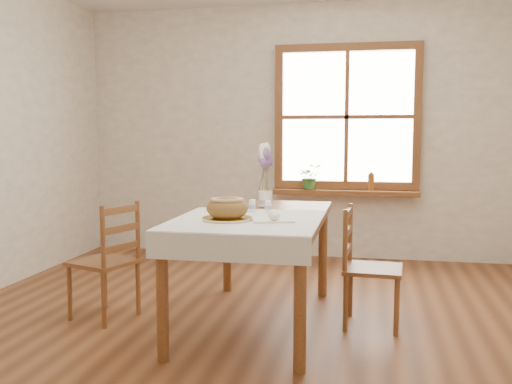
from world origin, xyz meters
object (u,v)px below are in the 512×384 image
at_px(bread_plate, 227,219).
at_px(chair_left, 103,260).
at_px(chair_right, 373,267).
at_px(flower_vase, 265,200).
at_px(dining_table, 256,227).

bearing_deg(bread_plate, chair_left, 165.17).
distance_m(chair_right, bread_plate, 1.06).
distance_m(bread_plate, flower_vase, 0.72).
bearing_deg(chair_left, dining_table, 114.91).
relative_size(dining_table, flower_vase, 14.47).
xyz_separation_m(chair_left, bread_plate, (0.96, -0.25, 0.36)).
height_order(dining_table, flower_vase, flower_vase).
bearing_deg(bread_plate, dining_table, 72.72).
bearing_deg(chair_right, bread_plate, 120.42).
bearing_deg(chair_left, chair_right, 115.71).
bearing_deg(chair_right, flower_vase, 74.60).
bearing_deg(dining_table, bread_plate, -107.28).
height_order(chair_left, bread_plate, chair_left).
bearing_deg(flower_vase, chair_right, -19.04).
relative_size(chair_left, flower_vase, 7.42).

